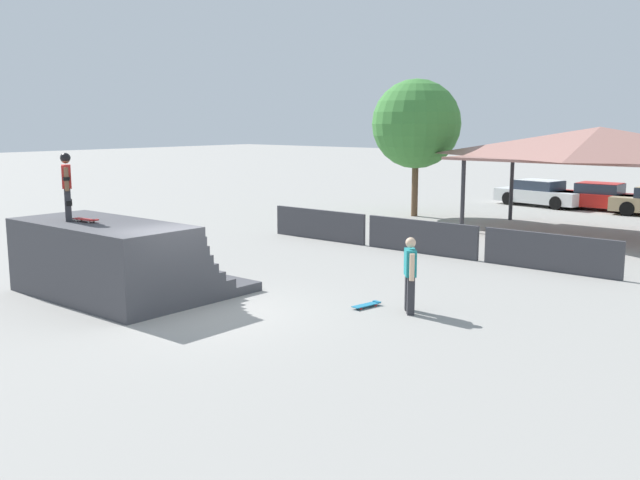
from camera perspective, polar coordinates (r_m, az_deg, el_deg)
ground_plane at (r=15.99m, az=-10.08°, el=-5.67°), size 160.00×160.00×0.00m
quarter_pipe_ramp at (r=17.76m, az=-16.11°, el=-1.71°), size 4.83×3.96×1.80m
skater_on_deck at (r=17.90m, az=-19.60°, el=4.41°), size 0.66×0.48×1.61m
skateboard_on_deck at (r=17.60m, az=-18.22°, el=1.57°), size 0.79×0.24×0.09m
bystander_walking at (r=15.59m, az=7.22°, el=-2.48°), size 0.52×0.58×1.67m
skateboard_on_ground at (r=16.13m, az=3.80°, el=-5.18°), size 0.32×0.78×0.09m
barrier_fence at (r=22.71m, az=8.10°, el=0.25°), size 12.36×0.12×1.05m
pavilion_shelter at (r=27.45m, az=21.44°, el=7.13°), size 9.93×4.93×3.93m
tree_beside_pavilion at (r=31.37m, az=7.70°, el=9.18°), size 3.83×3.83×5.93m
parked_car_white at (r=36.68m, az=17.24°, el=3.56°), size 4.59×2.46×1.27m
parked_car_red at (r=35.93m, az=21.57°, el=3.20°), size 4.25×1.84×1.27m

